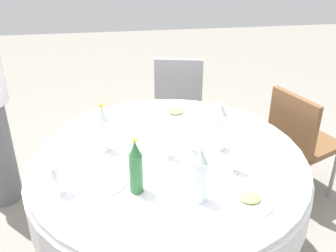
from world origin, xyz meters
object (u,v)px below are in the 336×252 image
Objects in this scene: wine_glass_far at (236,157)px; wine_glass_right at (193,136)px; bottle_clear_rear at (104,129)px; chair_far at (179,93)px; wine_glass_near at (58,173)px; bottle_green_outer at (136,168)px; plate_left at (176,113)px; dining_table at (168,180)px; plate_mid at (102,181)px; bottle_clear_north at (201,176)px; wine_glass_west at (169,143)px; plate_east at (250,200)px; bottle_clear_near at (220,128)px; chair_right at (299,138)px.

wine_glass_far is 0.93× the size of wine_glass_right.
bottle_clear_rear is 1.38m from chair_far.
bottle_clear_rear is 1.83× the size of wine_glass_near.
plate_left is at bearing -111.17° from bottle_green_outer.
plate_mid reaches higher than dining_table.
bottle_clear_north reaches higher than wine_glass_far.
wine_glass_west is (-0.36, 0.13, -0.04)m from bottle_clear_rear.
plate_mid is (0.18, -0.09, -0.13)m from bottle_green_outer.
wine_glass_near is 0.93m from plate_east.
bottle_clear_near is 0.16m from wine_glass_right.
plate_left is 0.92× the size of plate_mid.
wine_glass_west is 0.37m from wine_glass_far.
bottle_clear_rear is at bearing -106.11° from chair_far.
chair_far is 1.00× the size of chair_right.
wine_glass_far is at bearing -179.19° from plate_mid.
wine_glass_right is 0.17× the size of chair_right.
wine_glass_right reaches higher than wine_glass_west.
dining_table is 5.35× the size of bottle_clear_rear.
bottle_clear_rear is (0.35, -0.14, 0.28)m from dining_table.
bottle_clear_near reaches higher than chair_right.
wine_glass_west is 0.88× the size of wine_glass_right.
bottle_green_outer is 0.38m from wine_glass_near.
bottle_clear_rear is 0.43m from bottle_green_outer.
dining_table is 1.82× the size of chair_right.
wine_glass_near is at bearing 19.40° from bottle_clear_near.
bottle_clear_rear is at bearing -9.56° from wine_glass_right.
chair_far is (-0.14, -1.69, -0.36)m from bottle_clear_north.
plate_left is (-0.30, -0.78, -0.13)m from bottle_green_outer.
plate_left is at bearing -71.95° from wine_glass_far.
bottle_clear_near is at bearing -165.89° from dining_table.
bottle_clear_north is 0.99× the size of bottle_green_outer.
wine_glass_near is 1.75m from chair_right.
plate_east is at bearing 92.48° from wine_glass_far.
plate_mid is 1.53m from chair_right.
bottle_green_outer is 0.35× the size of chair_right.
wine_glass_near reaches higher than plate_left.
wine_glass_far is at bearing -175.51° from wine_glass_near.
wine_glass_far is at bearing -87.52° from plate_east.
bottle_green_outer is (0.19, 0.26, 0.28)m from dining_table.
bottle_clear_rear is at bearing -101.56° from chair_right.
wine_glass_far is 0.72m from plate_left.
wine_glass_west is (-0.20, -0.27, -0.04)m from bottle_green_outer.
bottle_green_outer reaches higher than wine_glass_near.
bottle_clear_north reaches higher than wine_glass_west.
bottle_clear_near reaches higher than plate_left.
bottle_clear_near is 2.25× the size of wine_glass_west.
bottle_green_outer is at bearing -15.87° from plate_east.
wine_glass_west is at bearing -125.51° from bottle_green_outer.
plate_east is at bearing 168.54° from bottle_clear_north.
plate_east is (-0.01, 0.25, -0.08)m from wine_glass_far.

